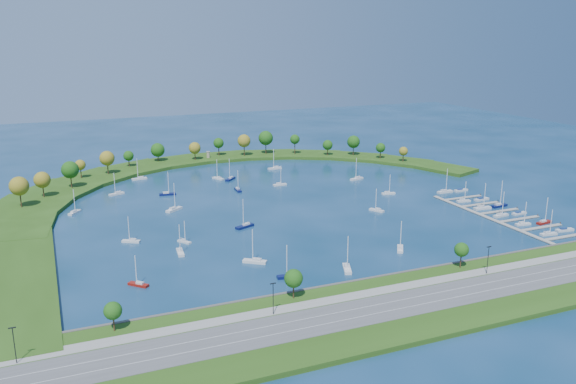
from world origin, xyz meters
name	(u,v)px	position (x,y,z in m)	size (l,w,h in m)	color
ground	(283,203)	(0.00, 0.00, 0.00)	(700.00, 700.00, 0.00)	#082D47
south_shoreline	(428,299)	(0.03, -122.88, 1.00)	(420.00, 43.10, 11.60)	#274713
breakwater	(171,188)	(-46.33, 48.72, 0.99)	(286.74, 247.64, 2.00)	#274713
breakwater_trees	(198,153)	(-20.64, 88.44, 11.18)	(235.34, 91.79, 16.03)	#382314
harbor_tower	(208,155)	(-7.35, 114.43, 4.22)	(2.60, 2.60, 4.32)	gray
dock_system	(501,216)	(85.30, -61.00, 0.35)	(24.28, 82.00, 1.60)	gray
moored_boat_0	(255,261)	(-39.95, -70.48, 0.94)	(8.71, 7.30, 13.15)	silver
moored_boat_1	(400,248)	(17.48, -79.97, 0.90)	(6.27, 7.94, 11.79)	silver
moored_boat_2	(174,209)	(-53.54, 7.82, 0.96)	(9.05, 7.70, 13.74)	silver
moored_boat_3	(238,189)	(-13.48, 31.56, 0.90)	(2.59, 8.06, 11.71)	#0A1244
moored_boat_4	(388,193)	(58.22, -6.15, 0.87)	(7.59, 3.21, 10.82)	silver
moored_boat_5	(131,240)	(-79.22, -29.76, 0.88)	(7.54, 5.47, 10.98)	silver
moored_boat_6	(218,178)	(-16.03, 61.07, 0.90)	(5.63, 8.16, 11.79)	silver
moored_boat_7	(289,275)	(-33.61, -88.03, 0.91)	(8.52, 3.36, 12.19)	#0A1244
moored_boat_8	(167,193)	(-50.63, 37.54, 0.93)	(8.90, 3.71, 12.69)	#0A1244
moored_boat_9	(184,241)	(-59.28, -38.54, 0.84)	(5.08, 6.26, 9.37)	silver
moored_boat_10	(357,178)	(58.68, 28.82, 0.94)	(9.18, 4.86, 13.00)	silver
moored_boat_11	(117,193)	(-75.39, 48.51, 0.91)	(8.48, 5.05, 12.05)	silver
moored_boat_12	(275,168)	(24.55, 73.23, 0.94)	(9.04, 3.26, 13.02)	silver
moored_boat_13	(245,225)	(-30.12, -29.63, 0.94)	(9.30, 5.76, 13.25)	#0A1244
moored_boat_14	(377,210)	(36.40, -30.77, 0.88)	(5.37, 7.59, 11.00)	silver
moored_boat_15	(139,178)	(-58.83, 78.12, 0.93)	(8.89, 3.26, 12.79)	silver
moored_boat_16	(347,268)	(-11.62, -89.91, 0.94)	(5.70, 9.31, 13.26)	silver
moored_boat_17	(138,283)	(-83.35, -74.80, 0.88)	(6.70, 6.74, 10.92)	maroon
moored_boat_18	(74,212)	(-98.16, 21.57, 0.90)	(6.52, 7.70, 11.67)	silver
moored_boat_19	(280,184)	(11.88, 33.48, 0.89)	(7.76, 2.38, 11.31)	silver
moored_boat_20	(230,178)	(-9.85, 56.83, 0.93)	(7.86, 7.91, 12.81)	#0A1244
moored_boat_21	(180,251)	(-63.54, -50.12, 0.91)	(3.14, 8.48, 12.19)	silver
docked_boat_0	(548,233)	(85.53, -88.97, 0.88)	(7.77, 2.99, 11.14)	silver
docked_boat_1	(564,230)	(95.98, -87.70, 0.62)	(8.45, 3.23, 1.68)	silver
docked_boat_2	(523,223)	(85.54, -74.37, 0.87)	(7.46, 2.84, 10.69)	silver
docked_boat_3	(544,222)	(96.02, -76.28, 0.91)	(8.46, 3.45, 12.08)	maroon
docked_boat_4	(501,215)	(85.52, -60.49, 0.90)	(8.30, 3.14, 11.91)	silver
docked_boat_5	(519,213)	(95.99, -61.01, 0.57)	(7.65, 2.37, 1.55)	silver
docked_boat_6	(482,207)	(85.51, -47.69, 0.94)	(9.09, 3.15, 13.12)	silver
docked_boat_7	(499,205)	(96.00, -47.59, 0.95)	(9.26, 3.50, 13.29)	#0A1244
docked_boat_8	(463,200)	(85.54, -33.65, 0.87)	(7.48, 3.04, 10.68)	silver
docked_boat_9	(481,199)	(95.98, -34.80, 0.64)	(8.76, 3.26, 1.75)	silver
docked_boat_10	(445,191)	(87.91, -15.28, 0.94)	(9.01, 2.81, 13.12)	silver
docked_boat_11	(461,190)	(97.88, -16.01, 0.61)	(8.24, 2.63, 1.66)	silver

